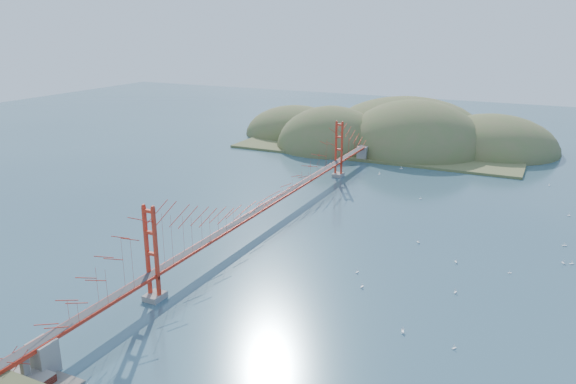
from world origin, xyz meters
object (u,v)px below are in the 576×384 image
at_px(sailboat_0, 357,272).
at_px(sailboat_1, 456,261).
at_px(fort, 32,378).
at_px(bridge, 272,179).

bearing_deg(sailboat_0, sailboat_1, 38.96).
relative_size(fort, sailboat_0, 6.18).
height_order(fort, sailboat_1, fort).
relative_size(fort, sailboat_1, 5.38).
relative_size(bridge, fort, 25.51).
distance_m(sailboat_1, sailboat_0, 14.16).
height_order(bridge, sailboat_0, bridge).
bearing_deg(sailboat_0, bridge, 145.90).
bearing_deg(sailboat_1, bridge, 172.42).
distance_m(fort, sailboat_0, 39.73).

